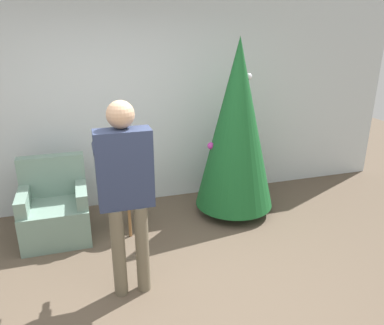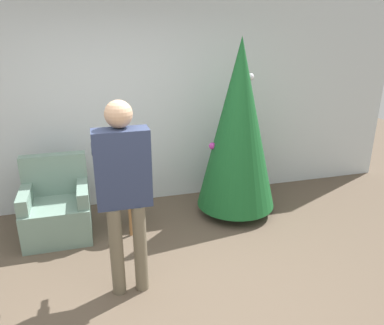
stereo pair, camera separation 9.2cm
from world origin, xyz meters
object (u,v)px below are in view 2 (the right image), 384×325
object	(u,v)px
person_standing	(124,182)
side_stool	(128,196)
armchair	(57,209)
christmas_tree	(238,126)

from	to	relation	value
person_standing	side_stool	distance (m)	1.23
armchair	side_stool	xyz separation A→B (m)	(0.80, -0.12, 0.12)
christmas_tree	side_stool	xyz separation A→B (m)	(-1.38, -0.08, -0.72)
armchair	person_standing	distance (m)	1.54
christmas_tree	armchair	world-z (taller)	christmas_tree
christmas_tree	side_stool	distance (m)	1.56
person_standing	side_stool	xyz separation A→B (m)	(0.12, 1.06, -0.63)
armchair	christmas_tree	bearing A→B (deg)	-0.97
christmas_tree	side_stool	world-z (taller)	christmas_tree
armchair	person_standing	size ratio (longest dim) A/B	0.52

